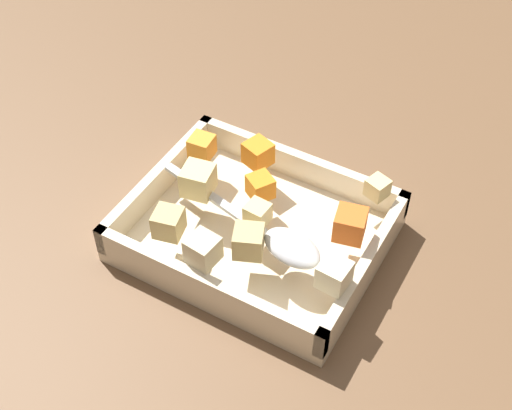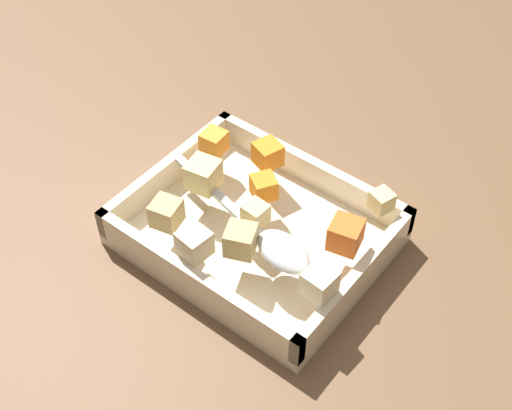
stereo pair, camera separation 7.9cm
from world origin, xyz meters
name	(u,v)px [view 1 (the left image)]	position (x,y,z in m)	size (l,w,h in m)	color
ground_plane	(271,233)	(0.00, 0.00, 0.00)	(4.00, 4.00, 0.00)	brown
baking_dish	(256,232)	(-0.01, -0.02, 0.02)	(0.28, 0.23, 0.05)	beige
carrot_chunk_front_center	(260,186)	(-0.02, 0.01, 0.06)	(0.03, 0.03, 0.03)	orange
carrot_chunk_heap_side	(349,227)	(0.10, 0.00, 0.07)	(0.03, 0.03, 0.03)	orange
carrot_chunk_under_handle	(202,146)	(-0.11, 0.03, 0.07)	(0.03, 0.03, 0.03)	orange
carrot_chunk_mid_right	(258,153)	(-0.05, 0.05, 0.07)	(0.03, 0.03, 0.03)	orange
potato_chunk_corner_nw	(249,241)	(0.01, -0.07, 0.07)	(0.03, 0.03, 0.03)	tan
potato_chunk_back_center	(259,214)	(0.00, -0.03, 0.06)	(0.02, 0.02, 0.02)	#E0CC89
potato_chunk_heap_top	(198,180)	(-0.08, -0.02, 0.07)	(0.03, 0.03, 0.03)	#E0CC89
potato_chunk_near_left	(378,188)	(0.10, 0.07, 0.06)	(0.02, 0.02, 0.02)	#E0CC89
potato_chunk_corner_ne	(334,275)	(0.11, -0.07, 0.07)	(0.03, 0.03, 0.03)	beige
potato_chunk_rim_edge	(203,250)	(-0.02, -0.11, 0.07)	(0.03, 0.03, 0.03)	beige
potato_chunk_far_right	(168,223)	(-0.08, -0.09, 0.07)	(0.03, 0.03, 0.03)	tan
serving_spoon	(282,242)	(0.04, -0.05, 0.06)	(0.23, 0.08, 0.02)	silver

